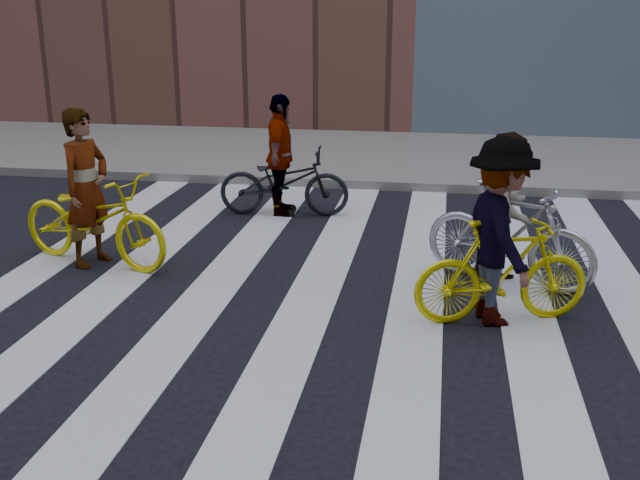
% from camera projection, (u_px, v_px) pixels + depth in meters
% --- Properties ---
extents(ground, '(100.00, 100.00, 0.00)m').
position_uv_depth(ground, '(362.00, 308.00, 7.64)').
color(ground, black).
rests_on(ground, ground).
extents(sidewalk_far, '(100.00, 5.00, 0.15)m').
position_uv_depth(sidewalk_far, '(405.00, 157.00, 14.67)').
color(sidewalk_far, slate).
rests_on(sidewalk_far, ground).
extents(zebra_crosswalk, '(8.25, 10.00, 0.01)m').
position_uv_depth(zebra_crosswalk, '(362.00, 307.00, 7.64)').
color(zebra_crosswalk, silver).
rests_on(zebra_crosswalk, ground).
extents(bike_yellow_left, '(2.22, 1.31, 1.10)m').
position_uv_depth(bike_yellow_left, '(93.00, 219.00, 8.77)').
color(bike_yellow_left, yellow).
rests_on(bike_yellow_left, ground).
extents(bike_silver_mid, '(1.96, 1.29, 1.15)m').
position_uv_depth(bike_silver_mid, '(510.00, 235.00, 8.11)').
color(bike_silver_mid, '#B8B9C3').
rests_on(bike_silver_mid, ground).
extents(bike_yellow_right, '(1.79, 0.96, 1.04)m').
position_uv_depth(bike_yellow_right, '(502.00, 271.00, 7.17)').
color(bike_yellow_right, yellow).
rests_on(bike_yellow_right, ground).
extents(bike_dark_rear, '(1.93, 0.80, 0.99)m').
position_uv_depth(bike_dark_rear, '(284.00, 182.00, 10.84)').
color(bike_dark_rear, black).
rests_on(bike_dark_rear, ground).
extents(rider_left, '(0.62, 0.77, 1.85)m').
position_uv_depth(rider_left, '(86.00, 188.00, 8.67)').
color(rider_left, slate).
rests_on(rider_left, ground).
extents(rider_mid, '(0.92, 1.01, 1.69)m').
position_uv_depth(rider_mid, '(507.00, 210.00, 8.04)').
color(rider_mid, slate).
rests_on(rider_mid, ground).
extents(rider_right, '(0.98, 1.32, 1.81)m').
position_uv_depth(rider_right, '(500.00, 232.00, 7.06)').
color(rider_right, slate).
rests_on(rider_right, ground).
extents(rider_rear, '(0.51, 1.06, 1.75)m').
position_uv_depth(rider_rear, '(280.00, 156.00, 10.73)').
color(rider_rear, slate).
rests_on(rider_rear, ground).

